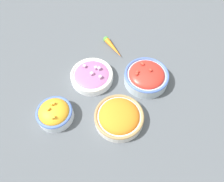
# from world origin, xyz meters

# --- Properties ---
(ground_plane) EXTENTS (3.00, 3.00, 0.00)m
(ground_plane) POSITION_xyz_m (0.00, 0.00, 0.00)
(ground_plane) COLOR #4C5156
(bowl_red_onion) EXTENTS (0.18, 0.18, 0.05)m
(bowl_red_onion) POSITION_xyz_m (0.02, 0.12, 0.02)
(bowl_red_onion) COLOR white
(bowl_red_onion) RESTS_ON ground_plane
(bowl_carrots) EXTENTS (0.19, 0.19, 0.06)m
(bowl_carrots) POSITION_xyz_m (-0.07, -0.09, 0.03)
(bowl_carrots) COLOR silver
(bowl_carrots) RESTS_ON ground_plane
(bowl_cherry_tomatoes) EXTENTS (0.19, 0.19, 0.08)m
(bowl_cherry_tomatoes) POSITION_xyz_m (0.14, -0.07, 0.03)
(bowl_cherry_tomatoes) COLOR #B2C1CC
(bowl_cherry_tomatoes) RESTS_ON ground_plane
(bowl_squash) EXTENTS (0.14, 0.14, 0.08)m
(bowl_squash) POSITION_xyz_m (-0.21, 0.12, 0.03)
(bowl_squash) COLOR silver
(bowl_squash) RESTS_ON ground_plane
(loose_carrot) EXTENTS (0.07, 0.14, 0.03)m
(loose_carrot) POSITION_xyz_m (0.21, 0.16, 0.01)
(loose_carrot) COLOR orange
(loose_carrot) RESTS_ON ground_plane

